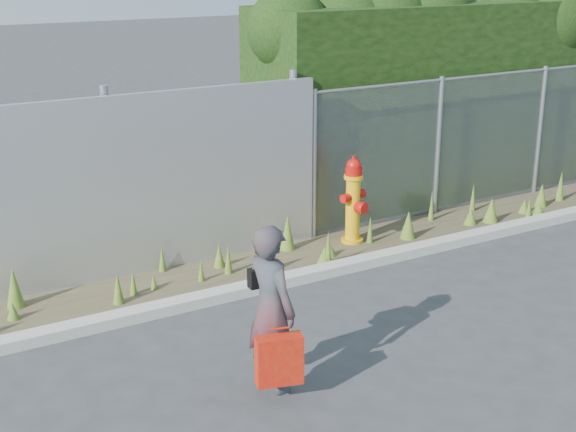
{
  "coord_description": "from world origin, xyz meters",
  "views": [
    {
      "loc": [
        -4.52,
        -5.71,
        3.73
      ],
      "look_at": [
        -0.3,
        1.4,
        1.0
      ],
      "focal_mm": 50.0,
      "sensor_mm": 36.0,
      "label": 1
    }
  ],
  "objects": [
    {
      "name": "black_shoulder_bag",
      "position": [
        -1.4,
        0.0,
        1.02
      ],
      "size": [
        0.23,
        0.1,
        0.17
      ],
      "rotation": [
        0.0,
        0.0,
        -0.05
      ],
      "color": "black"
    },
    {
      "name": "woman",
      "position": [
        -1.39,
        -0.13,
        0.77
      ],
      "size": [
        0.47,
        0.62,
        1.54
      ],
      "primitive_type": "imported",
      "rotation": [
        0.0,
        0.0,
        1.76
      ],
      "color": "#0D4E55",
      "rests_on": "ground"
    },
    {
      "name": "weed_strip",
      "position": [
        -1.02,
        2.38,
        0.13
      ],
      "size": [
        16.0,
        1.34,
        0.52
      ],
      "color": "#493E29",
      "rests_on": "ground"
    },
    {
      "name": "red_tote_bag",
      "position": [
        -1.47,
        -0.43,
        0.42
      ],
      "size": [
        0.4,
        0.15,
        0.53
      ],
      "rotation": [
        0.0,
        0.0,
        -0.27
      ],
      "color": "#B7300A"
    },
    {
      "name": "ground",
      "position": [
        0.0,
        0.0,
        0.0
      ],
      "size": [
        80.0,
        80.0,
        0.0
      ],
      "primitive_type": "plane",
      "color": "#353537",
      "rests_on": "ground"
    },
    {
      "name": "curb",
      "position": [
        0.0,
        1.8,
        0.06
      ],
      "size": [
        16.0,
        0.22,
        0.12
      ],
      "primitive_type": "cube",
      "color": "#AAA79A",
      "rests_on": "ground"
    },
    {
      "name": "fire_hydrant",
      "position": [
        1.4,
        2.57,
        0.58
      ],
      "size": [
        0.4,
        0.36,
        1.2
      ],
      "rotation": [
        0.0,
        0.0,
        0.22
      ],
      "color": "#E4A50C",
      "rests_on": "ground"
    },
    {
      "name": "chainlink_fence",
      "position": [
        4.25,
        3.0,
        1.03
      ],
      "size": [
        6.5,
        0.07,
        2.05
      ],
      "color": "gray",
      "rests_on": "ground"
    },
    {
      "name": "hedge",
      "position": [
        4.55,
        4.05,
        2.02
      ],
      "size": [
        7.51,
        2.07,
        3.64
      ],
      "color": "black",
      "rests_on": "ground"
    }
  ]
}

